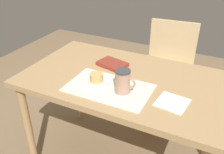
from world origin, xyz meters
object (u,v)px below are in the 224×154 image
(pastry, at_px, (96,77))
(small_book, at_px, (112,64))
(wooden_chair, at_px, (168,68))
(pastry_plate, at_px, (97,82))
(dining_table, at_px, (123,89))
(coffee_mug, at_px, (123,81))

(pastry, bearing_deg, small_book, 94.05)
(wooden_chair, xyz_separation_m, pastry_plate, (-0.22, -0.81, 0.24))
(pastry, xyz_separation_m, small_book, (-0.02, 0.24, -0.03))
(dining_table, bearing_deg, wooden_chair, 80.75)
(pastry, bearing_deg, coffee_mug, -5.57)
(pastry_plate, distance_m, small_book, 0.24)
(wooden_chair, bearing_deg, dining_table, 76.26)
(pastry, bearing_deg, wooden_chair, 74.93)
(dining_table, xyz_separation_m, wooden_chair, (0.11, 0.68, -0.15))
(wooden_chair, distance_m, pastry, 0.88)
(pastry_plate, bearing_deg, pastry, 0.00)
(small_book, bearing_deg, wooden_chair, 81.26)
(dining_table, xyz_separation_m, pastry_plate, (-0.11, -0.13, 0.09))
(pastry, relative_size, small_book, 0.42)
(dining_table, bearing_deg, coffee_mug, -67.52)
(coffee_mug, height_order, small_book, coffee_mug)
(pastry, height_order, small_book, pastry)
(pastry_plate, xyz_separation_m, small_book, (-0.02, 0.24, 0.00))
(pastry_plate, bearing_deg, wooden_chair, 74.93)
(pastry_plate, relative_size, small_book, 0.83)
(dining_table, distance_m, pastry_plate, 0.20)
(wooden_chair, distance_m, pastry_plate, 0.87)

